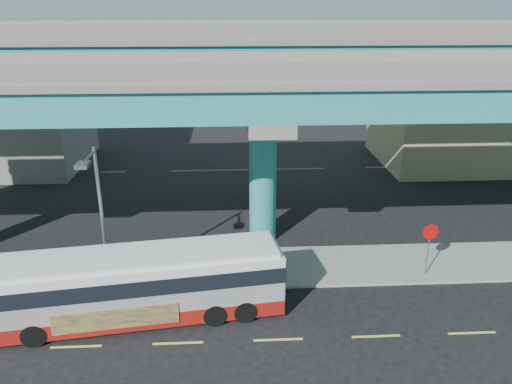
{
  "coord_description": "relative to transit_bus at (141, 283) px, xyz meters",
  "views": [
    {
      "loc": [
        -1.8,
        -16.86,
        12.69
      ],
      "look_at": [
        -0.65,
        4.0,
        4.75
      ],
      "focal_mm": 35.0,
      "sensor_mm": 36.0,
      "label": 1
    }
  ],
  "objects": [
    {
      "name": "ground",
      "position": [
        5.63,
        -1.57,
        -1.68
      ],
      "size": [
        120.0,
        120.0,
        0.0
      ],
      "primitive_type": "plane",
      "color": "black",
      "rests_on": "ground"
    },
    {
      "name": "sidewalk",
      "position": [
        5.63,
        3.93,
        -1.61
      ],
      "size": [
        70.0,
        4.0,
        0.15
      ],
      "primitive_type": "cube",
      "color": "gray",
      "rests_on": "ground"
    },
    {
      "name": "lane_markings",
      "position": [
        5.63,
        -1.87,
        -1.68
      ],
      "size": [
        58.0,
        0.12,
        0.01
      ],
      "color": "#D8C64C",
      "rests_on": "ground"
    },
    {
      "name": "viaduct",
      "position": [
        5.63,
        7.54,
        7.46
      ],
      "size": [
        52.0,
        12.4,
        11.7
      ],
      "color": "teal",
      "rests_on": "ground"
    },
    {
      "name": "building_beige",
      "position": [
        23.63,
        21.41,
        1.82
      ],
      "size": [
        14.0,
        10.23,
        7.0
      ],
      "color": "tan",
      "rests_on": "ground"
    },
    {
      "name": "building_concrete",
      "position": [
        -14.37,
        22.43,
        2.82
      ],
      "size": [
        12.0,
        10.0,
        9.0
      ],
      "primitive_type": "cube",
      "color": "gray",
      "rests_on": "ground"
    },
    {
      "name": "transit_bus",
      "position": [
        0.0,
        0.0,
        0.0
      ],
      "size": [
        12.19,
        4.18,
        3.07
      ],
      "rotation": [
        0.0,
        0.0,
        0.14
      ],
      "color": "maroon",
      "rests_on": "ground"
    },
    {
      "name": "street_lamp",
      "position": [
        -1.95,
        1.9,
        2.95
      ],
      "size": [
        0.5,
        2.27,
        6.8
      ],
      "color": "gray",
      "rests_on": "sidewalk"
    },
    {
      "name": "stop_sign",
      "position": [
        13.33,
        2.61,
        0.46
      ],
      "size": [
        0.82,
        0.1,
        2.74
      ],
      "rotation": [
        0.0,
        0.0,
        -0.34
      ],
      "color": "gray",
      "rests_on": "sidewalk"
    }
  ]
}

